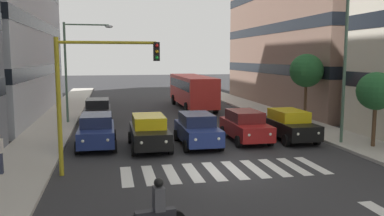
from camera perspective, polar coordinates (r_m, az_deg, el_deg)
ground_plane at (r=16.87m, az=4.66°, el=-8.96°), size 180.00×180.00×0.00m
sidewalk_right at (r=16.66m, az=-24.98°, el=-9.58°), size 2.94×90.00×0.15m
crosswalk_markings at (r=16.87m, az=4.66°, el=-8.94°), size 8.55×2.80×0.01m
car_0 at (r=23.31m, az=13.83°, el=-2.36°), size 2.02×4.44×1.72m
car_1 at (r=22.56m, az=7.67°, el=-2.53°), size 2.02×4.44×1.72m
car_2 at (r=21.26m, az=0.76°, el=-3.07°), size 2.02×4.44×1.72m
car_3 at (r=20.70m, az=-6.20°, el=-3.40°), size 2.02×4.44×1.72m
car_4 at (r=21.53m, az=-13.56°, el=-3.14°), size 2.02×4.44×1.72m
car_row2_0 at (r=29.38m, az=-13.41°, el=-0.37°), size 2.02×4.44×1.72m
bus_behind_traffic at (r=36.51m, az=0.03°, el=2.85°), size 2.78×10.50×3.00m
motorcycle_with_rider at (r=10.93m, az=-5.13°, el=-14.64°), size 1.70×0.39×1.57m
traffic_light_gantry at (r=16.25m, az=-14.70°, el=3.40°), size 4.09×0.36×5.50m
street_lamp_left at (r=22.30m, az=20.14°, el=7.33°), size 3.15×0.28×7.80m
street_lamp_right at (r=29.02m, az=-16.60°, el=6.54°), size 3.39×0.28×6.96m
street_tree_0 at (r=22.22m, az=24.96°, el=2.18°), size 1.94×1.94×3.83m
street_tree_1 at (r=28.63m, az=16.14°, el=5.16°), size 2.31×2.31×4.80m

